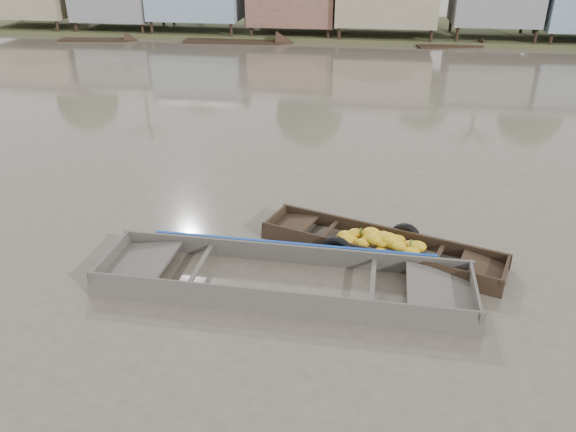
# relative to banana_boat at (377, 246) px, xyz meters

# --- Properties ---
(ground) EXTENTS (120.00, 120.00, 0.00)m
(ground) POSITION_rel_banana_boat_xyz_m (-2.32, -0.51, -0.15)
(ground) COLOR #4E453B
(ground) RESTS_ON ground
(banana_boat) EXTENTS (5.80, 3.05, 0.82)m
(banana_boat) POSITION_rel_banana_boat_xyz_m (0.00, 0.00, 0.00)
(banana_boat) COLOR black
(banana_boat) RESTS_ON ground
(viewer_boat) EXTENTS (7.95, 2.25, 0.64)m
(viewer_boat) POSITION_rel_banana_boat_xyz_m (-1.91, -1.72, -0.08)
(viewer_boat) COLOR #3A3631
(viewer_boat) RESTS_ON ground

